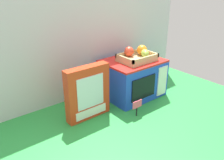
# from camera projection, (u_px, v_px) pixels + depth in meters

# --- Properties ---
(ground_plane) EXTENTS (1.70, 1.70, 0.00)m
(ground_plane) POSITION_uv_depth(u_px,v_px,m) (112.00, 106.00, 1.50)
(ground_plane) COLOR green
(ground_plane) RESTS_ON ground
(display_back_panel) EXTENTS (1.61, 0.03, 0.75)m
(display_back_panel) POSITION_uv_depth(u_px,v_px,m) (87.00, 40.00, 1.54)
(display_back_panel) COLOR silver
(display_back_panel) RESTS_ON ground
(toy_microwave) EXTENTS (0.38, 0.30, 0.25)m
(toy_microwave) POSITION_uv_depth(u_px,v_px,m) (132.00, 78.00, 1.60)
(toy_microwave) COLOR blue
(toy_microwave) RESTS_ON ground
(food_groups_crate) EXTENTS (0.23, 0.17, 0.09)m
(food_groups_crate) POSITION_uv_depth(u_px,v_px,m) (138.00, 56.00, 1.54)
(food_groups_crate) COLOR tan
(food_groups_crate) RESTS_ON toy_microwave
(cookie_set_box) EXTENTS (0.27, 0.06, 0.31)m
(cookie_set_box) POSITION_uv_depth(u_px,v_px,m) (88.00, 93.00, 1.33)
(cookie_set_box) COLOR red
(cookie_set_box) RESTS_ON ground
(price_sign) EXTENTS (0.07, 0.01, 0.10)m
(price_sign) POSITION_uv_depth(u_px,v_px,m) (137.00, 106.00, 1.37)
(price_sign) COLOR black
(price_sign) RESTS_ON ground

